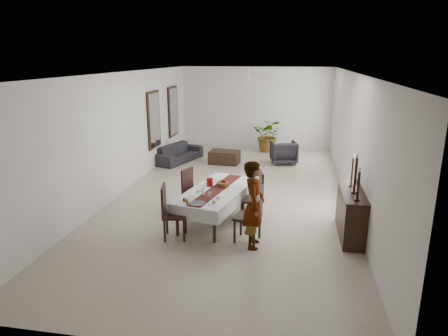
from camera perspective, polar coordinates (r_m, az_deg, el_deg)
floor at (r=10.83m, az=1.28°, el=-3.70°), size 6.00×12.00×0.00m
ceiling at (r=10.22m, az=1.39°, el=13.47°), size 6.00×12.00×0.02m
wall_back at (r=16.30m, az=4.62°, el=8.61°), size 6.00×0.02×3.20m
wall_front at (r=4.82m, az=-9.87°, el=-9.03°), size 6.00×0.02×3.20m
wall_left at (r=11.26m, az=-13.99°, el=5.01°), size 0.02×12.00×3.20m
wall_right at (r=10.39m, az=17.94°, el=3.85°), size 0.02×12.00×3.20m
dining_table_top at (r=8.94m, az=-1.03°, el=-3.26°), size 1.43×2.44×0.05m
table_leg_fl at (r=8.34m, az=-6.71°, el=-7.45°), size 0.08×0.08×0.67m
table_leg_fr at (r=7.99m, az=-1.38°, el=-8.41°), size 0.08×0.08×0.67m
table_leg_bl at (r=10.16m, az=-0.73°, el=-3.03°), size 0.08×0.08×0.67m
table_leg_br at (r=9.88m, az=3.76°, el=-3.63°), size 0.08×0.08×0.67m
tablecloth_top at (r=8.93m, az=-1.03°, el=-3.08°), size 1.63×2.65×0.01m
tablecloth_drape_left at (r=9.20m, az=-4.22°, el=-3.46°), size 0.54×2.41×0.29m
tablecloth_drape_right at (r=8.78m, az=2.32°, el=-4.39°), size 0.54×2.41×0.29m
tablecloth_drape_near at (r=7.94m, az=-4.59°, el=-6.65°), size 1.10×0.25×0.29m
tablecloth_drape_far at (r=10.06m, az=1.77°, el=-1.75°), size 1.10×0.25×0.29m
table_runner at (r=8.93m, az=-1.03°, el=-3.04°), size 0.84×2.40×0.00m
red_pitcher at (r=9.12m, az=-2.05°, el=-2.03°), size 0.17×0.17×0.19m
pitcher_handle at (r=9.15m, az=-2.51°, el=-1.97°), size 0.12×0.04×0.11m
wine_glass_near at (r=8.33m, az=-2.02°, el=-3.88°), size 0.07×0.07×0.16m
wine_glass_mid at (r=8.49m, az=-3.04°, el=-3.50°), size 0.07×0.07×0.16m
teacup_right at (r=8.32m, az=-0.80°, el=-4.28°), size 0.09×0.09×0.06m
saucer_right at (r=8.33m, az=-0.80°, el=-4.42°), size 0.14×0.14×0.01m
teacup_left at (r=8.75m, az=-3.63°, el=-3.28°), size 0.09×0.09×0.06m
saucer_left at (r=8.76m, az=-3.63°, el=-3.42°), size 0.14×0.14×0.01m
plate_near_right at (r=8.07m, az=-1.42°, el=-5.09°), size 0.23×0.23×0.01m
bread_near_right at (r=8.06m, az=-1.42°, el=-4.91°), size 0.09×0.09×0.09m
plate_near_left at (r=8.44m, az=-4.77°, el=-4.19°), size 0.23×0.23×0.01m
plate_far_left at (r=9.50m, az=-1.45°, el=-1.84°), size 0.23×0.23×0.01m
serving_tray at (r=8.07m, az=-3.89°, el=-5.09°), size 0.34×0.34×0.02m
jam_jar_a at (r=8.13m, az=-5.31°, el=-4.77°), size 0.06×0.06×0.07m
jam_jar_b at (r=8.22m, az=-5.72°, el=-4.55°), size 0.06×0.06×0.07m
fruit_basket at (r=9.11m, az=-0.15°, el=-2.36°), size 0.29×0.29×0.10m
fruit_red at (r=9.09m, az=0.06°, el=-1.91°), size 0.09×0.09×0.09m
fruit_green at (r=9.12m, az=-0.31°, el=-1.85°), size 0.08×0.08×0.08m
chair_right_near_seat at (r=8.00m, az=3.37°, el=-7.00°), size 0.57×0.57×0.06m
chair_right_near_leg_fl at (r=7.89m, az=4.31°, el=-9.53°), size 0.06×0.06×0.48m
chair_right_near_leg_fr at (r=8.24m, az=5.10°, el=-8.41°), size 0.06×0.06×0.48m
chair_right_near_leg_bl at (r=7.99m, az=1.52°, el=-9.12°), size 0.06×0.06×0.48m
chair_right_near_leg_br at (r=8.34m, az=2.43°, el=-8.04°), size 0.06×0.06×0.48m
chair_right_near_back at (r=7.82m, az=4.97°, el=-4.96°), size 0.13×0.49×0.62m
chair_right_far_seat at (r=9.01m, az=3.91°, el=-4.44°), size 0.58×0.58×0.05m
chair_right_far_leg_fl at (r=8.95m, az=5.29°, el=-6.42°), size 0.06×0.06×0.47m
chair_right_far_leg_fr at (r=9.31m, az=4.94°, el=-5.52°), size 0.06×0.06×0.47m
chair_right_far_leg_bl at (r=8.90m, az=2.78°, el=-6.50°), size 0.06×0.06×0.47m
chair_right_far_leg_br at (r=9.26m, az=2.53°, el=-5.58°), size 0.06×0.06×0.47m
chair_right_far_back at (r=8.93m, az=5.34°, el=-2.43°), size 0.15×0.48×0.61m
chair_left_near_seat at (r=8.19m, az=-7.03°, el=-6.68°), size 0.56×0.56×0.05m
chair_left_near_leg_fl at (r=8.49m, az=-8.15°, el=-7.80°), size 0.06×0.06×0.47m
chair_left_near_leg_fr at (r=8.14m, az=-8.48°, el=-8.89°), size 0.06×0.06×0.47m
chair_left_near_leg_bl at (r=8.45m, az=-5.51°, el=-7.83°), size 0.06×0.06×0.47m
chair_left_near_leg_br at (r=8.10m, az=-5.73°, el=-8.92°), size 0.06×0.06×0.47m
chair_left_near_back at (r=8.10m, az=-8.62°, el=-4.55°), size 0.13×0.47×0.60m
chair_left_far_seat at (r=9.37m, az=-4.17°, el=-3.80°), size 0.58×0.58×0.05m
chair_left_far_leg_fl at (r=9.70m, az=-4.45°, el=-4.70°), size 0.06×0.06×0.45m
chair_left_far_leg_fr at (r=9.41m, az=-5.72°, el=-5.38°), size 0.06×0.06×0.45m
chair_left_far_leg_bl at (r=9.50m, az=-2.57°, el=-5.09°), size 0.06×0.06×0.45m
chair_left_far_leg_br at (r=9.21m, az=-3.80°, el=-5.81°), size 0.06×0.06×0.45m
chair_left_far_back at (r=9.38m, az=-5.26°, el=-1.79°), size 0.19×0.44×0.58m
woman at (r=7.67m, az=4.27°, el=-5.24°), size 0.46×0.66×1.72m
sideboard_body at (r=8.63m, az=17.64°, el=-6.28°), size 0.42×1.58×0.95m
sideboard_top at (r=8.47m, az=17.92°, el=-3.19°), size 0.46×1.65×0.03m
candlestick_near_base at (r=7.91m, az=18.46°, el=-4.31°), size 0.11×0.11×0.03m
candlestick_near_shaft at (r=7.83m, az=18.63°, el=-2.39°), size 0.05×0.05×0.53m
candlestick_near_candle at (r=7.74m, az=18.83°, el=-0.23°), size 0.04×0.04×0.08m
candlestick_mid_base at (r=8.31m, az=18.07°, el=-3.33°), size 0.11×0.11×0.03m
candlestick_mid_shaft at (r=8.20m, az=18.28°, el=-0.96°), size 0.05×0.05×0.69m
candlestick_mid_candle at (r=8.11m, az=18.51°, el=1.65°), size 0.04×0.04×0.08m
candlestick_far_base at (r=8.71m, az=17.72°, el=-2.44°), size 0.11×0.11×0.03m
candlestick_far_shaft at (r=8.62m, az=17.89°, el=-0.50°), size 0.05×0.05×0.58m
candlestick_far_candle at (r=8.54m, az=18.07°, el=1.64°), size 0.04×0.04×0.08m
sofa at (r=14.18m, az=-6.50°, el=2.13°), size 1.42×2.18×0.59m
armchair at (r=13.96m, az=8.51°, el=2.24°), size 1.02×1.04×0.78m
coffee_table at (r=13.81m, az=0.06°, el=1.56°), size 1.06×0.76×0.45m
potted_plant at (r=15.63m, az=6.39°, el=4.66°), size 1.27×1.15×1.26m
mirror_frame_near at (r=13.25m, az=-10.00°, el=6.79°), size 0.06×1.05×1.85m
mirror_glass_near at (r=13.24m, az=-9.86°, el=6.79°), size 0.01×0.90×1.70m
mirror_frame_far at (r=15.22m, az=-7.30°, el=8.03°), size 0.06×1.05×1.85m
mirror_glass_far at (r=15.21m, az=-7.17°, el=8.03°), size 0.01×0.90×1.70m
fan_rod at (r=13.20m, az=3.44°, el=13.51°), size 0.04×0.04×0.20m
fan_hub at (r=13.21m, az=3.42°, el=12.64°), size 0.16×0.16×0.08m
fan_blade_n at (r=13.56m, az=3.60°, el=12.72°), size 0.10×0.55×0.01m
fan_blade_s at (r=12.86m, az=3.23°, el=12.57°), size 0.10×0.55×0.01m
fan_blade_e at (r=13.17m, az=4.97°, el=12.61°), size 0.55×0.10×0.01m
fan_blade_w at (r=13.25m, az=1.88°, el=12.67°), size 0.55×0.10×0.01m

